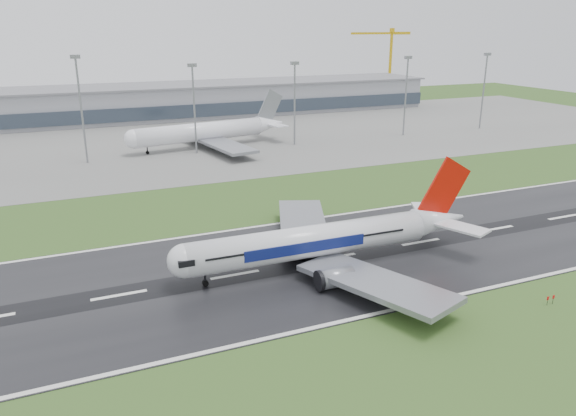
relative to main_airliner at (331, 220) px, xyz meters
name	(u,v)px	position (x,y,z in m)	size (l,w,h in m)	color
ground	(421,242)	(22.35, 2.63, -8.89)	(520.00, 520.00, 0.00)	#2D4D1C
runway	(421,242)	(22.35, 2.63, -8.84)	(400.00, 45.00, 0.10)	black
apron	(235,136)	(22.35, 127.63, -8.85)	(400.00, 130.00, 0.08)	slate
terminal	(198,100)	(22.35, 187.63, -1.39)	(240.00, 36.00, 15.00)	gray
main_airliner	(331,220)	(0.00, 0.00, 0.00)	(59.54, 56.70, 17.58)	silver
parked_airliner	(206,122)	(6.30, 111.34, 0.55)	(63.85, 59.45, 18.71)	white
tower_crane	(390,65)	(143.79, 202.63, 11.99)	(42.08, 2.30, 41.76)	#CD9D0D
floodmast_1	(82,112)	(-36.08, 102.63, 7.56)	(0.64, 0.64, 32.89)	gray
floodmast_2	(194,111)	(0.20, 102.63, 5.83)	(0.64, 0.64, 29.44)	gray
floodmast_3	(295,106)	(37.69, 102.63, 5.72)	(0.64, 0.64, 29.22)	gray
floodmast_4	(406,98)	(86.31, 102.63, 6.23)	(0.64, 0.64, 30.24)	gray
floodmast_5	(483,93)	(125.91, 102.63, 6.48)	(0.64, 0.64, 30.74)	gray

